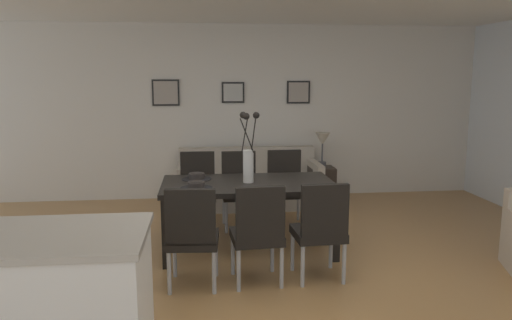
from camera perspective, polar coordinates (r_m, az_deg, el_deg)
name	(u,v)px	position (r m, az deg, el deg)	size (l,w,h in m)	color
ground_plane	(275,279)	(4.64, 2.22, -13.65)	(9.00, 9.00, 0.00)	#A87A47
back_wall_panel	(244,112)	(7.51, -1.41, 5.57)	(9.00, 0.10, 2.60)	silver
dining_table	(248,189)	(5.18, -0.89, -3.40)	(1.80, 0.97, 0.74)	black
dining_chair_near_left	(192,233)	(4.31, -7.42, -8.33)	(0.47, 0.47, 0.92)	black
dining_chair_near_right	(198,186)	(6.06, -6.77, -3.03)	(0.45, 0.45, 0.92)	black
dining_chair_far_left	(258,229)	(4.35, 0.23, -8.05)	(0.47, 0.47, 0.92)	black
dining_chair_far_right	(240,186)	(6.06, -1.91, -2.98)	(0.45, 0.45, 0.92)	black
dining_chair_mid_left	(321,226)	(4.48, 7.50, -7.62)	(0.46, 0.46, 0.92)	black
dining_chair_mid_right	(286,184)	(6.17, 3.46, -2.76)	(0.45, 0.45, 0.92)	black
centerpiece_vase	(248,156)	(5.11, -0.90, 0.51)	(0.21, 0.23, 0.73)	silver
placemat_near_left	(196,188)	(4.93, -6.93, -3.23)	(0.32, 0.32, 0.01)	black
bowl_near_left	(196,184)	(4.92, -6.94, -2.81)	(0.17, 0.17, 0.07)	#2D2826
placemat_near_right	(197,179)	(5.35, -6.89, -2.19)	(0.32, 0.32, 0.01)	black
bowl_near_right	(197,176)	(5.35, -6.90, -1.80)	(0.17, 0.17, 0.07)	#2D2826
sofa	(249,186)	(7.12, -0.83, -2.98)	(2.01, 0.84, 0.80)	#B2A899
side_table	(321,184)	(7.34, 7.60, -2.83)	(0.36, 0.36, 0.52)	black
table_lamp	(322,142)	(7.23, 7.71, 2.08)	(0.22, 0.22, 0.51)	#4C4C51
kitchen_island	(46,307)	(3.35, -23.13, -15.35)	(1.23, 0.82, 0.92)	silver
framed_picture_left	(166,93)	(7.42, -10.41, 7.68)	(0.40, 0.03, 0.38)	black
framed_picture_center	(233,92)	(7.41, -2.67, 7.83)	(0.34, 0.03, 0.31)	black
framed_picture_right	(298,92)	(7.54, 4.94, 7.83)	(0.35, 0.03, 0.34)	black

